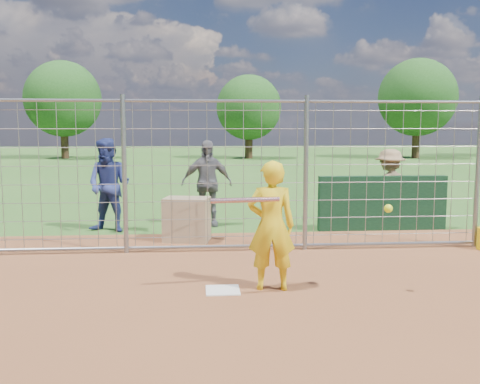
{
  "coord_description": "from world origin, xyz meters",
  "views": [
    {
      "loc": [
        -0.29,
        -6.81,
        2.09
      ],
      "look_at": [
        0.3,
        0.8,
        1.15
      ],
      "focal_mm": 40.0,
      "sensor_mm": 36.0,
      "label": 1
    }
  ],
  "objects": [
    {
      "name": "ground",
      "position": [
        0.0,
        0.0,
        0.0
      ],
      "size": [
        100.0,
        100.0,
        0.0
      ],
      "primitive_type": "plane",
      "color": "#2D591E",
      "rests_on": "ground"
    },
    {
      "name": "home_plate",
      "position": [
        0.0,
        -0.2,
        0.01
      ],
      "size": [
        0.43,
        0.43,
        0.02
      ],
      "primitive_type": "cube",
      "color": "silver",
      "rests_on": "ground"
    },
    {
      "name": "dugout_wall",
      "position": [
        3.4,
        3.6,
        0.55
      ],
      "size": [
        2.6,
        0.2,
        1.1
      ],
      "primitive_type": "cube",
      "color": "#11381E",
      "rests_on": "ground"
    },
    {
      "name": "batter",
      "position": [
        0.62,
        -0.17,
        0.83
      ],
      "size": [
        0.63,
        0.44,
        1.67
      ],
      "primitive_type": "imported",
      "rotation": [
        0.0,
        0.0,
        3.07
      ],
      "color": "yellow",
      "rests_on": "ground"
    },
    {
      "name": "bystander_a",
      "position": [
        -2.06,
        3.86,
        0.93
      ],
      "size": [
        1.08,
        0.96,
        1.86
      ],
      "primitive_type": "imported",
      "rotation": [
        0.0,
        0.0,
        -0.33
      ],
      "color": "navy",
      "rests_on": "ground"
    },
    {
      "name": "bystander_b",
      "position": [
        -0.13,
        4.35,
        0.9
      ],
      "size": [
        1.08,
        0.51,
        1.8
      ],
      "primitive_type": "imported",
      "rotation": [
        0.0,
        0.0,
        0.07
      ],
      "color": "slate",
      "rests_on": "ground"
    },
    {
      "name": "bystander_c",
      "position": [
        3.63,
        3.86,
        0.82
      ],
      "size": [
        1.21,
        0.97,
        1.63
      ],
      "primitive_type": "imported",
      "rotation": [
        0.0,
        0.0,
        3.55
      ],
      "color": "#91724F",
      "rests_on": "ground"
    },
    {
      "name": "equipment_bin",
      "position": [
        -0.51,
        2.85,
        0.4
      ],
      "size": [
        0.9,
        0.7,
        0.8
      ],
      "primitive_type": "cube",
      "rotation": [
        0.0,
        0.0,
        -0.21
      ],
      "color": "tan",
      "rests_on": "ground"
    },
    {
      "name": "equipment_in_play",
      "position": [
        0.69,
        -0.42,
        1.17
      ],
      "size": [
        2.23,
        0.25,
        0.19
      ],
      "color": "silver",
      "rests_on": "ground"
    },
    {
      "name": "backstop_fence",
      "position": [
        0.0,
        2.0,
        1.26
      ],
      "size": [
        9.08,
        0.08,
        2.6
      ],
      "color": "gray",
      "rests_on": "ground"
    },
    {
      "name": "tree_line",
      "position": [
        3.13,
        28.13,
        3.71
      ],
      "size": [
        44.66,
        6.72,
        6.48
      ],
      "color": "#3F2B19",
      "rests_on": "ground"
    }
  ]
}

